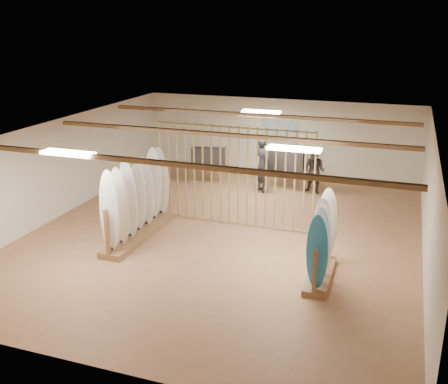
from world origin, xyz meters
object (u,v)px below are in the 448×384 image
(clothing_rack_a, at_px, (208,159))
(shopper_a, at_px, (263,161))
(rack_left, at_px, (138,211))
(rack_right, at_px, (321,253))
(clothing_rack_b, at_px, (287,162))
(shopper_b, at_px, (314,168))

(clothing_rack_a, xyz_separation_m, shopper_a, (2.05, -0.32, 0.19))
(rack_left, height_order, rack_right, rack_left)
(rack_left, bearing_deg, shopper_a, 67.39)
(rack_left, xyz_separation_m, shopper_a, (2.03, 4.84, 0.31))
(clothing_rack_b, height_order, shopper_a, shopper_a)
(rack_right, distance_m, clothing_rack_a, 7.69)
(rack_left, bearing_deg, clothing_rack_a, 90.34)
(clothing_rack_a, height_order, clothing_rack_b, clothing_rack_b)
(clothing_rack_a, bearing_deg, shopper_a, -20.72)
(rack_right, height_order, shopper_a, shopper_a)
(rack_left, relative_size, clothing_rack_b, 2.12)
(clothing_rack_b, bearing_deg, shopper_a, -127.44)
(rack_right, xyz_separation_m, shopper_b, (-1.21, 5.94, 0.25))
(clothing_rack_a, bearing_deg, rack_right, -62.00)
(shopper_b, bearing_deg, clothing_rack_b, -172.67)
(shopper_a, bearing_deg, clothing_rack_b, -99.82)
(rack_left, distance_m, clothing_rack_b, 6.00)
(clothing_rack_a, xyz_separation_m, clothing_rack_b, (2.74, 0.18, 0.08))
(rack_left, distance_m, rack_right, 4.96)
(rack_left, xyz_separation_m, clothing_rack_a, (-0.01, 5.17, 0.13))
(rack_right, relative_size, shopper_b, 1.10)
(rack_left, height_order, clothing_rack_a, rack_left)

